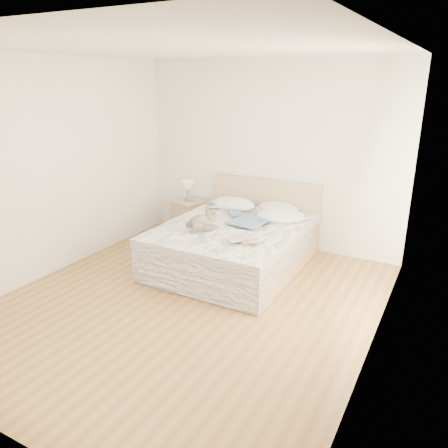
{
  "coord_description": "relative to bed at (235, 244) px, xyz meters",
  "views": [
    {
      "loc": [
        2.49,
        -3.68,
        2.44
      ],
      "look_at": [
        -0.09,
        1.05,
        0.62
      ],
      "focal_mm": 35.0,
      "sensor_mm": 36.0,
      "label": 1
    }
  ],
  "objects": [
    {
      "name": "floor",
      "position": [
        0.0,
        -1.19,
        -0.31
      ],
      "size": [
        4.0,
        4.5,
        0.0
      ],
      "primitive_type": "cube",
      "color": "brown",
      "rests_on": "ground"
    },
    {
      "name": "ceiling",
      "position": [
        0.0,
        -1.19,
        2.39
      ],
      "size": [
        4.0,
        4.5,
        0.0
      ],
      "primitive_type": "cube",
      "color": "white",
      "rests_on": "ground"
    },
    {
      "name": "wall_back",
      "position": [
        0.0,
        1.06,
        1.04
      ],
      "size": [
        4.0,
        0.02,
        2.7
      ],
      "primitive_type": "cube",
      "color": "white",
      "rests_on": "ground"
    },
    {
      "name": "wall_left",
      "position": [
        -2.0,
        -1.19,
        1.04
      ],
      "size": [
        0.02,
        4.5,
        2.7
      ],
      "primitive_type": "cube",
      "color": "white",
      "rests_on": "ground"
    },
    {
      "name": "wall_right",
      "position": [
        2.0,
        -1.19,
        1.04
      ],
      "size": [
        0.02,
        4.5,
        2.7
      ],
      "primitive_type": "cube",
      "color": "white",
      "rests_on": "ground"
    },
    {
      "name": "window",
      "position": [
        1.99,
        -0.89,
        1.14
      ],
      "size": [
        0.02,
        1.3,
        1.1
      ],
      "primitive_type": "cube",
      "color": "white",
      "rests_on": "wall_right"
    },
    {
      "name": "bed",
      "position": [
        0.0,
        0.0,
        0.0
      ],
      "size": [
        1.72,
        2.14,
        1.0
      ],
      "color": "tan",
      "rests_on": "floor"
    },
    {
      "name": "nightstand",
      "position": [
        -1.23,
        0.75,
        -0.03
      ],
      "size": [
        0.53,
        0.49,
        0.56
      ],
      "primitive_type": "cube",
      "rotation": [
        0.0,
        0.0,
        -0.23
      ],
      "color": "tan",
      "rests_on": "floor"
    },
    {
      "name": "table_lamp",
      "position": [
        -1.24,
        0.76,
        0.48
      ],
      "size": [
        0.25,
        0.25,
        0.32
      ],
      "color": "#4F4B44",
      "rests_on": "nightstand"
    },
    {
      "name": "pillow_left",
      "position": [
        -0.38,
        0.68,
        0.33
      ],
      "size": [
        0.68,
        0.49,
        0.2
      ],
      "primitive_type": "ellipsoid",
      "rotation": [
        0.0,
        0.0,
        -0.03
      ],
      "color": "white",
      "rests_on": "bed"
    },
    {
      "name": "pillow_middle",
      "position": [
        0.28,
        0.8,
        0.33
      ],
      "size": [
        0.63,
        0.46,
        0.18
      ],
      "primitive_type": "ellipsoid",
      "rotation": [
        0.0,
        0.0,
        -0.07
      ],
      "color": "white",
      "rests_on": "bed"
    },
    {
      "name": "pillow_right",
      "position": [
        0.45,
        0.48,
        0.33
      ],
      "size": [
        0.76,
        0.64,
        0.19
      ],
      "primitive_type": "ellipsoid",
      "rotation": [
        0.0,
        0.0,
        0.33
      ],
      "color": "white",
      "rests_on": "bed"
    },
    {
      "name": "blouse",
      "position": [
        0.15,
        0.16,
        0.32
      ],
      "size": [
        0.75,
        0.79,
        0.03
      ],
      "primitive_type": null,
      "rotation": [
        0.0,
        0.0,
        -0.12
      ],
      "color": "#365673",
      "rests_on": "bed"
    },
    {
      "name": "photo_book",
      "position": [
        -0.6,
        0.5,
        0.32
      ],
      "size": [
        0.31,
        0.22,
        0.02
      ],
      "primitive_type": "cube",
      "rotation": [
        0.0,
        0.0,
        -0.04
      ],
      "color": "silver",
      "rests_on": "bed"
    },
    {
      "name": "childrens_book",
      "position": [
        0.41,
        -0.57,
        0.32
      ],
      "size": [
        0.42,
        0.4,
        0.02
      ],
      "primitive_type": "cube",
      "rotation": [
        0.0,
        0.0,
        -0.66
      ],
      "color": "beige",
      "rests_on": "bed"
    },
    {
      "name": "teddy_bear",
      "position": [
        -0.28,
        -0.45,
        0.34
      ],
      "size": [
        0.34,
        0.42,
        0.19
      ],
      "primitive_type": null,
      "rotation": [
        0.0,
        0.0,
        -0.25
      ],
      "color": "brown",
      "rests_on": "bed"
    }
  ]
}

